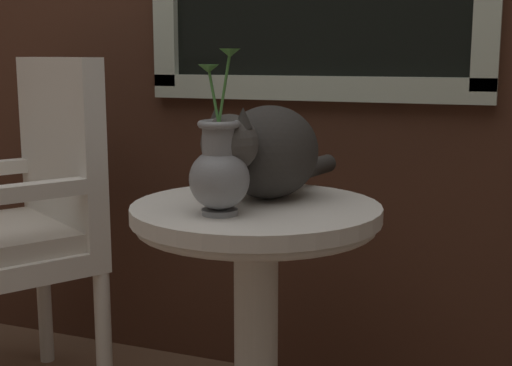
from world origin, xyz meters
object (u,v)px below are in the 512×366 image
object	(u,v)px
cat	(266,151)
wicker_side_table	(256,293)
pewter_vase_with_ivy	(219,170)
wicker_chair	(18,217)

from	to	relation	value
cat	wicker_side_table	bearing A→B (deg)	-89.23
wicker_side_table	pewter_vase_with_ivy	distance (m)	0.33
wicker_chair	pewter_vase_with_ivy	world-z (taller)	pewter_vase_with_ivy
cat	pewter_vase_with_ivy	world-z (taller)	pewter_vase_with_ivy
wicker_chair	pewter_vase_with_ivy	xyz separation A→B (m)	(0.70, -0.20, 0.20)
wicker_side_table	cat	xyz separation A→B (m)	(-0.00, 0.07, 0.32)
wicker_chair	pewter_vase_with_ivy	distance (m)	0.75
wicker_side_table	cat	bearing A→B (deg)	90.77
wicker_chair	cat	xyz separation A→B (m)	(0.73, -0.00, 0.22)
cat	wicker_chair	bearing A→B (deg)	179.72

